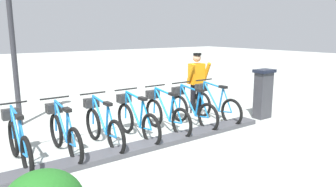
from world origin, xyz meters
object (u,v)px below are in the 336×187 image
at_px(worker_near_rack, 197,81).
at_px(payment_kiosk, 263,93).
at_px(bike_docked_1, 191,108).
at_px(lamp_post, 11,20).
at_px(bike_docked_4, 102,125).
at_px(bike_docked_5, 63,132).
at_px(bike_docked_0, 214,104).
at_px(bike_docked_2, 165,113).
at_px(bike_docked_6, 18,140).
at_px(bike_docked_3, 136,119).

bearing_deg(worker_near_rack, payment_kiosk, -142.74).
distance_m(bike_docked_1, lamp_post, 4.61).
xyz_separation_m(bike_docked_4, bike_docked_5, (0.00, 0.76, 0.00)).
bearing_deg(bike_docked_1, bike_docked_0, -90.00).
distance_m(payment_kiosk, bike_docked_2, 2.79).
distance_m(payment_kiosk, bike_docked_6, 5.80).
xyz_separation_m(bike_docked_5, lamp_post, (2.47, 0.27, 2.05)).
bearing_deg(bike_docked_5, bike_docked_2, -90.00).
height_order(bike_docked_5, worker_near_rack, worker_near_rack).
bearing_deg(worker_near_rack, bike_docked_3, 108.84).
height_order(bike_docked_0, bike_docked_2, same).
relative_size(payment_kiosk, worker_near_rack, 0.77).
xyz_separation_m(payment_kiosk, bike_docked_4, (0.57, 4.24, -0.24)).
relative_size(bike_docked_2, bike_docked_3, 1.00).
relative_size(bike_docked_0, bike_docked_5, 1.00).
height_order(bike_docked_2, lamp_post, lamp_post).
bearing_deg(bike_docked_4, payment_kiosk, -97.68).
bearing_deg(payment_kiosk, bike_docked_5, 83.48).
bearing_deg(bike_docked_2, bike_docked_6, 90.00).
xyz_separation_m(payment_kiosk, bike_docked_5, (0.57, 5.00, -0.24)).
bearing_deg(bike_docked_6, lamp_post, -11.37).
height_order(bike_docked_0, bike_docked_4, same).
distance_m(bike_docked_5, bike_docked_6, 0.76).
xyz_separation_m(bike_docked_2, bike_docked_5, (0.00, 2.29, 0.00)).
relative_size(bike_docked_1, bike_docked_3, 1.00).
bearing_deg(bike_docked_3, bike_docked_5, 90.00).
distance_m(payment_kiosk, lamp_post, 6.35).
height_order(bike_docked_4, bike_docked_5, same).
bearing_deg(bike_docked_3, payment_kiosk, -99.33).
bearing_deg(bike_docked_1, bike_docked_4, 90.00).
relative_size(bike_docked_1, bike_docked_6, 1.00).
bearing_deg(payment_kiosk, bike_docked_2, 78.11).
distance_m(bike_docked_2, worker_near_rack, 1.91).
xyz_separation_m(bike_docked_3, bike_docked_5, (0.00, 1.52, 0.00)).
distance_m(bike_docked_4, lamp_post, 3.37).
distance_m(bike_docked_0, bike_docked_2, 1.52).
bearing_deg(bike_docked_0, bike_docked_5, 90.00).
relative_size(bike_docked_4, lamp_post, 0.46).
height_order(bike_docked_3, bike_docked_6, same).
height_order(bike_docked_2, bike_docked_3, same).
bearing_deg(bike_docked_5, bike_docked_4, -90.00).
relative_size(bike_docked_5, worker_near_rack, 1.04).
distance_m(payment_kiosk, bike_docked_5, 5.04).
distance_m(bike_docked_1, worker_near_rack, 1.31).
distance_m(bike_docked_1, bike_docked_3, 1.52).
bearing_deg(bike_docked_6, bike_docked_0, -90.00).
xyz_separation_m(payment_kiosk, bike_docked_2, (0.57, 2.72, -0.24)).
relative_size(payment_kiosk, bike_docked_0, 0.74).
distance_m(bike_docked_2, bike_docked_6, 3.05).
height_order(bike_docked_5, bike_docked_6, same).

